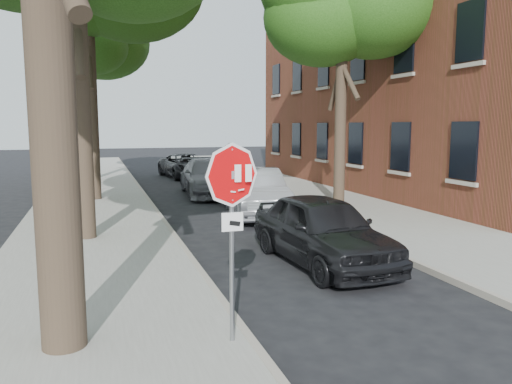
# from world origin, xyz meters

# --- Properties ---
(ground) EXTENTS (120.00, 120.00, 0.00)m
(ground) POSITION_xyz_m (0.00, 0.00, 0.00)
(ground) COLOR black
(ground) RESTS_ON ground
(sidewalk_left) EXTENTS (4.00, 55.00, 0.12)m
(sidewalk_left) POSITION_xyz_m (-2.50, 12.00, 0.06)
(sidewalk_left) COLOR gray
(sidewalk_left) RESTS_ON ground
(sidewalk_right) EXTENTS (4.00, 55.00, 0.12)m
(sidewalk_right) POSITION_xyz_m (6.00, 12.00, 0.06)
(sidewalk_right) COLOR gray
(sidewalk_right) RESTS_ON ground
(curb_left) EXTENTS (0.12, 55.00, 0.13)m
(curb_left) POSITION_xyz_m (-0.45, 12.00, 0.07)
(curb_left) COLOR #9E9384
(curb_left) RESTS_ON ground
(curb_right) EXTENTS (0.12, 55.00, 0.13)m
(curb_right) POSITION_xyz_m (3.95, 12.00, 0.07)
(curb_right) COLOR #9E9384
(curb_right) RESTS_ON ground
(apartment_building) EXTENTS (12.20, 20.20, 15.30)m
(apartment_building) POSITION_xyz_m (14.00, 14.00, 7.65)
(apartment_building) COLOR brown
(apartment_building) RESTS_ON ground
(stop_sign) EXTENTS (0.76, 0.34, 2.61)m
(stop_sign) POSITION_xyz_m (-0.70, -0.03, 1.95)
(stop_sign) COLOR gray
(stop_sign) RESTS_ON sidewalk_left
(tree_far) EXTENTS (5.29, 4.91, 9.33)m
(tree_far) POSITION_xyz_m (-2.72, 21.11, 7.21)
(tree_far) COLOR black
(tree_far) RESTS_ON sidewalk_left
(tree_right) EXTENTS (5.29, 4.91, 9.33)m
(tree_right) POSITION_xyz_m (5.98, 10.11, 7.21)
(tree_right) COLOR black
(tree_right) RESTS_ON sidewalk_right
(car_a) EXTENTS (2.00, 4.44, 1.48)m
(car_a) POSITION_xyz_m (2.20, 3.38, 0.74)
(car_a) COLOR black
(car_a) RESTS_ON ground
(car_b) EXTENTS (2.22, 4.83, 1.53)m
(car_b) POSITION_xyz_m (2.60, 9.27, 0.77)
(car_b) COLOR #9EA0A6
(car_b) RESTS_ON ground
(car_c) EXTENTS (2.48, 5.37, 1.52)m
(car_c) POSITION_xyz_m (2.21, 14.52, 0.76)
(car_c) COLOR #57565C
(car_c) RESTS_ON ground
(car_d) EXTENTS (2.79, 5.06, 1.34)m
(car_d) POSITION_xyz_m (2.51, 21.80, 0.67)
(car_d) COLOR black
(car_d) RESTS_ON ground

